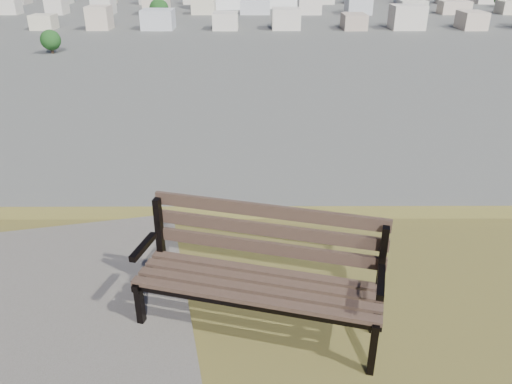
{
  "coord_description": "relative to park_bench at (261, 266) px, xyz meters",
  "views": [
    {
      "loc": [
        -0.44,
        -1.07,
        27.82
      ],
      "look_at": [
        -0.41,
        4.1,
        25.3
      ],
      "focal_mm": 35.0,
      "sensor_mm": 36.0,
      "label": 1
    }
  ],
  "objects": [
    {
      "name": "park_bench",
      "position": [
        0.0,
        0.0,
        0.0
      ],
      "size": [
        2.01,
        1.09,
        1.0
      ],
      "rotation": [
        0.0,
        0.0,
        -0.26
      ],
      "color": "#433327",
      "rests_on": "hilltop_mesa"
    }
  ]
}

